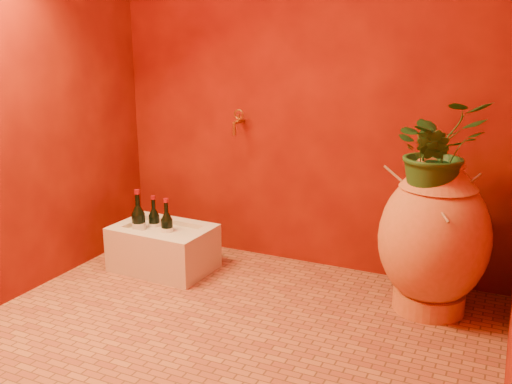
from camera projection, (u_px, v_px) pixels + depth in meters
The scene contains 11 objects.
floor at pixel (230, 330), 2.82m from camera, with size 2.50×2.50×0.00m, color #975531.
wall_back at pixel (306, 64), 3.37m from camera, with size 2.50×0.02×2.50m, color #560B04.
wall_left at pixel (17, 67), 3.00m from camera, with size 0.02×2.00×2.50m, color #560B04.
amphora at pixel (434, 238), 2.94m from camera, with size 0.68×0.68×0.81m.
stone_basin at pixel (164, 249), 3.53m from camera, with size 0.61×0.43×0.28m.
wine_bottle_a at pixel (154, 225), 3.59m from camera, with size 0.07×0.07×0.29m.
wine_bottle_b at pixel (139, 225), 3.53m from camera, with size 0.09×0.09×0.35m.
wine_bottle_c at pixel (167, 229), 3.49m from camera, with size 0.08×0.08×0.31m.
wall_tap at pixel (238, 121), 3.56m from camera, with size 0.07×0.14×0.15m.
plant_main at pixel (437, 149), 2.80m from camera, with size 0.45×0.39×0.50m, color #1D4C1B.
plant_side at pixel (429, 163), 2.80m from camera, with size 0.19×0.15×0.35m, color #1D4C1B.
Camera 1 is at (1.19, -2.25, 1.41)m, focal length 40.00 mm.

